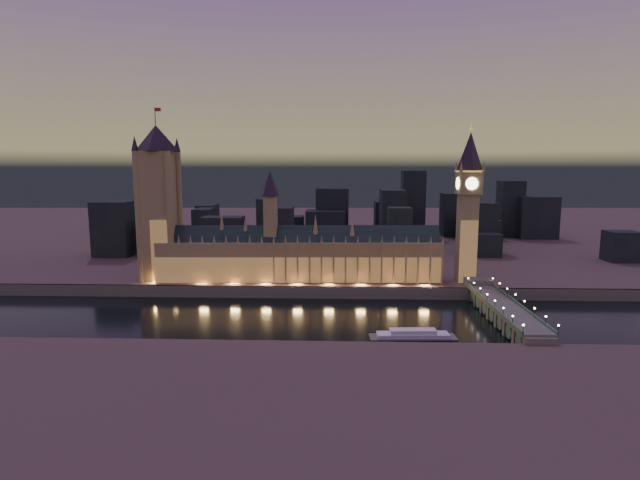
{
  "coord_description": "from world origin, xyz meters",
  "views": [
    {
      "loc": [
        17.52,
        -288.5,
        88.05
      ],
      "look_at": [
        5.0,
        55.0,
        38.0
      ],
      "focal_mm": 28.0,
      "sensor_mm": 36.0,
      "label": 1
    }
  ],
  "objects_px": {
    "westminster_bridge": "(501,310)",
    "river_boat": "(413,335)",
    "elizabeth_tower": "(468,194)",
    "palace_of_westminster": "(298,255)",
    "victoria_tower": "(159,196)"
  },
  "relations": [
    {
      "from": "westminster_bridge",
      "to": "elizabeth_tower",
      "type": "bearing_deg",
      "value": 94.11
    },
    {
      "from": "elizabeth_tower",
      "to": "river_boat",
      "type": "relative_size",
      "value": 2.42
    },
    {
      "from": "river_boat",
      "to": "westminster_bridge",
      "type": "bearing_deg",
      "value": 30.6
    },
    {
      "from": "palace_of_westminster",
      "to": "elizabeth_tower",
      "type": "xyz_separation_m",
      "value": [
        119.35,
        0.17,
        43.32
      ]
    },
    {
      "from": "westminster_bridge",
      "to": "river_boat",
      "type": "bearing_deg",
      "value": -149.4
    },
    {
      "from": "palace_of_westminster",
      "to": "elizabeth_tower",
      "type": "relative_size",
      "value": 1.83
    },
    {
      "from": "elizabeth_tower",
      "to": "river_boat",
      "type": "height_order",
      "value": "elizabeth_tower"
    },
    {
      "from": "palace_of_westminster",
      "to": "elizabeth_tower",
      "type": "distance_m",
      "value": 126.97
    },
    {
      "from": "palace_of_westminster",
      "to": "westminster_bridge",
      "type": "relative_size",
      "value": 1.79
    },
    {
      "from": "palace_of_westminster",
      "to": "victoria_tower",
      "type": "distance_m",
      "value": 107.16
    },
    {
      "from": "westminster_bridge",
      "to": "river_boat",
      "type": "relative_size",
      "value": 2.47
    },
    {
      "from": "palace_of_westminster",
      "to": "westminster_bridge",
      "type": "height_order",
      "value": "palace_of_westminster"
    },
    {
      "from": "palace_of_westminster",
      "to": "river_boat",
      "type": "height_order",
      "value": "palace_of_westminster"
    },
    {
      "from": "elizabeth_tower",
      "to": "river_boat",
      "type": "distance_m",
      "value": 130.12
    },
    {
      "from": "victoria_tower",
      "to": "elizabeth_tower",
      "type": "height_order",
      "value": "victoria_tower"
    }
  ]
}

